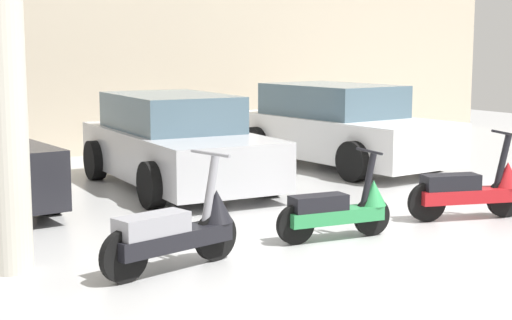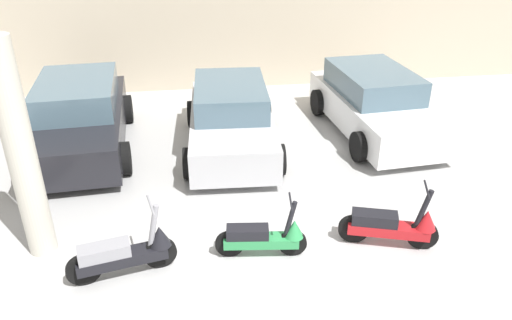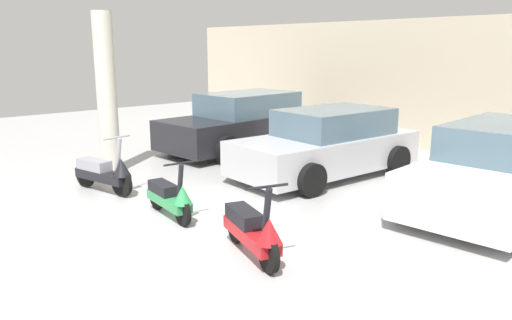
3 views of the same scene
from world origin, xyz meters
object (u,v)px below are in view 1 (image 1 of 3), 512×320
Objects in this scene: scooter_front_right at (340,208)px; car_rear_right at (339,127)px; scooter_front_center at (472,189)px; scooter_front_left at (178,230)px; support_column_side at (4,94)px; car_rear_center at (175,143)px.

car_rear_right is at bearing 59.55° from scooter_front_right.
scooter_front_right is 0.94× the size of scooter_front_center.
support_column_side reaches higher than scooter_front_left.
car_rear_center is (-0.13, 3.83, 0.31)m from scooter_front_right.
scooter_front_right is 0.33× the size of car_rear_center.
scooter_front_right is at bearing 5.05° from car_rear_center.
scooter_front_center is (1.98, -0.03, 0.03)m from scooter_front_right.
car_rear_right reaches higher than scooter_front_center.
support_column_side is (-6.53, -3.59, 0.97)m from car_rear_right.
car_rear_center is at bearing 136.16° from scooter_front_center.
scooter_front_left is at bearing -54.67° from car_rear_right.
scooter_front_center is 5.51m from support_column_side.
scooter_front_left is 6.77m from car_rear_right.
support_column_side is at bearing 176.21° from scooter_front_right.
scooter_front_left is 0.36× the size of car_rear_right.
support_column_side reaches higher than car_rear_right.
car_rear_center reaches higher than scooter_front_right.
car_rear_center is 0.96× the size of car_rear_right.
scooter_front_left is 0.37× the size of car_rear_center.
scooter_front_left is 2.00m from support_column_side.
car_rear_center is at bearing -88.14° from car_rear_right.
support_column_side is (-3.22, -3.21, 0.99)m from car_rear_center.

